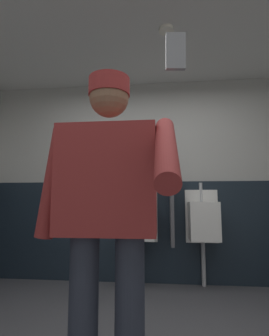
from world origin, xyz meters
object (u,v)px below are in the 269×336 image
Objects in this scene: soap_dispenser at (106,168)px; urinal_middle at (203,221)px; urinal_left at (141,220)px; person at (107,210)px; cell_phone at (176,52)px.

urinal_middle is at bearing -5.56° from soap_dispenser.
soap_dispenser is (-1.23, 0.12, 0.66)m from urinal_middle.
urinal_left and urinal_middle have the same top height.
person is 14.94× the size of cell_phone.
urinal_left is at bearing 89.80° from person.
cell_phone is 0.61× the size of soap_dispenser.
urinal_left is at bearing -14.04° from soap_dispenser.
urinal_middle is 0.75× the size of person.
soap_dispenser reaches higher than urinal_middle.
person is 0.77m from cell_phone.
urinal_left is at bearing 180.00° from urinal_middle.
urinal_left is 0.83m from soap_dispenser.
person reaches higher than urinal_middle.
person is 2.21m from soap_dispenser.
soap_dispenser is (-0.78, 2.60, -0.03)m from cell_phone.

